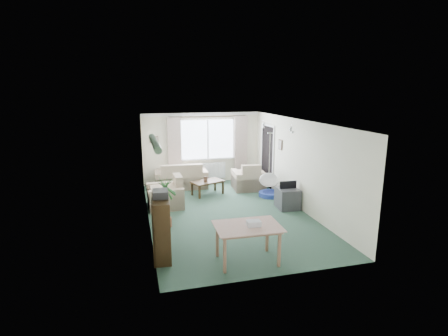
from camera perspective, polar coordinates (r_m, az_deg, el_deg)
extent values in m
plane|color=#2C4A3B|center=(9.21, 0.48, -7.40)|extent=(6.50, 6.50, 0.00)
cube|color=white|center=(11.94, -2.68, 4.72)|extent=(1.80, 0.03, 1.30)
cube|color=black|center=(11.78, -2.64, 8.38)|extent=(2.60, 0.03, 0.03)
cube|color=beige|center=(11.70, -8.09, 3.30)|extent=(0.45, 0.08, 2.00)
cube|color=beige|center=(12.18, 2.74, 3.78)|extent=(0.45, 0.08, 2.00)
cube|color=white|center=(12.11, -2.59, -0.46)|extent=(1.20, 0.10, 0.55)
cube|color=black|center=(11.57, 7.11, 1.86)|extent=(0.03, 0.95, 2.00)
sphere|color=white|center=(6.74, 7.32, -1.93)|extent=(0.36, 0.36, 0.36)
cylinder|color=#196626|center=(6.11, -11.26, 4.05)|extent=(1.60, 1.60, 0.12)
sphere|color=silver|center=(9.95, 6.42, 7.20)|extent=(0.20, 0.20, 0.20)
sphere|color=silver|center=(8.97, 10.99, 6.43)|extent=(0.20, 0.20, 0.20)
cube|color=brown|center=(11.70, -11.36, 4.56)|extent=(0.28, 0.03, 0.22)
cube|color=brown|center=(10.57, 9.19, 3.78)|extent=(0.03, 0.24, 0.30)
cube|color=#C6AC95|center=(11.52, -7.05, -1.15)|extent=(1.71, 0.96, 0.84)
cube|color=beige|center=(11.29, 3.98, -1.28)|extent=(1.04, 1.00, 0.87)
cube|color=beige|center=(9.73, -9.61, -3.78)|extent=(0.95, 0.99, 0.87)
cube|color=black|center=(10.74, -2.70, -3.23)|extent=(1.08, 0.84, 0.43)
cube|color=brown|center=(10.58, -3.01, -1.82)|extent=(0.12, 0.06, 0.16)
cube|color=black|center=(6.91, -10.18, -9.42)|extent=(0.40, 0.99, 1.19)
cube|color=#333338|center=(6.67, -10.36, -4.16)|extent=(0.30, 0.36, 0.14)
cylinder|color=#23561D|center=(8.26, -9.48, -5.55)|extent=(0.60, 0.60, 1.21)
cube|color=tan|center=(6.69, 3.82, -12.29)|extent=(1.14, 0.78, 0.70)
cube|color=silver|center=(6.52, 4.88, -9.08)|extent=(0.26, 0.20, 0.12)
cube|color=#3C3D41|center=(9.66, 10.33, -4.89)|extent=(0.59, 0.64, 0.55)
cylinder|color=navy|center=(10.68, 7.51, -4.25)|extent=(0.70, 0.70, 0.13)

